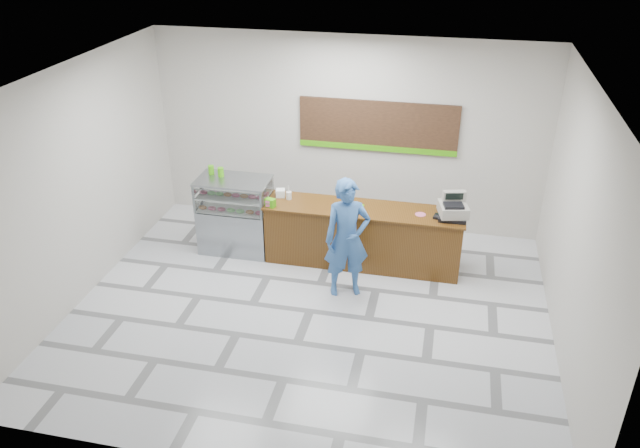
% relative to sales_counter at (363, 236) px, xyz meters
% --- Properties ---
extents(floor, '(7.00, 7.00, 0.00)m').
position_rel_sales_counter_xyz_m(floor, '(-0.55, -1.55, -0.52)').
color(floor, silver).
rests_on(floor, ground).
extents(back_wall, '(7.00, 0.00, 7.00)m').
position_rel_sales_counter_xyz_m(back_wall, '(-0.55, 1.45, 1.23)').
color(back_wall, beige).
rests_on(back_wall, floor).
extents(ceiling, '(7.00, 7.00, 0.00)m').
position_rel_sales_counter_xyz_m(ceiling, '(-0.55, -1.55, 2.98)').
color(ceiling, silver).
rests_on(ceiling, back_wall).
extents(sales_counter, '(3.26, 0.76, 1.03)m').
position_rel_sales_counter_xyz_m(sales_counter, '(0.00, 0.00, 0.00)').
color(sales_counter, '#563211').
rests_on(sales_counter, floor).
extents(display_case, '(1.22, 0.72, 1.33)m').
position_rel_sales_counter_xyz_m(display_case, '(-2.22, -0.00, 0.16)').
color(display_case, gray).
rests_on(display_case, floor).
extents(menu_board, '(2.80, 0.06, 0.90)m').
position_rel_sales_counter_xyz_m(menu_board, '(-0.00, 1.41, 1.42)').
color(menu_board, black).
rests_on(menu_board, back_wall).
extents(cash_register, '(0.52, 0.53, 0.40)m').
position_rel_sales_counter_xyz_m(cash_register, '(1.41, -0.03, 0.67)').
color(cash_register, black).
rests_on(cash_register, sales_counter).
extents(card_terminal, '(0.12, 0.18, 0.04)m').
position_rel_sales_counter_xyz_m(card_terminal, '(1.17, -0.08, 0.53)').
color(card_terminal, black).
rests_on(card_terminal, sales_counter).
extents(serving_tray, '(0.36, 0.27, 0.02)m').
position_rel_sales_counter_xyz_m(serving_tray, '(-0.19, -0.00, 0.52)').
color(serving_tray, '#44B509').
rests_on(serving_tray, sales_counter).
extents(napkin_box, '(0.18, 0.18, 0.13)m').
position_rel_sales_counter_xyz_m(napkin_box, '(-1.44, 0.15, 0.58)').
color(napkin_box, white).
rests_on(napkin_box, sales_counter).
extents(straw_cup, '(0.09, 0.09, 0.13)m').
position_rel_sales_counter_xyz_m(straw_cup, '(-1.28, 0.07, 0.58)').
color(straw_cup, silver).
rests_on(straw_cup, sales_counter).
extents(promo_box, '(0.18, 0.15, 0.14)m').
position_rel_sales_counter_xyz_m(promo_box, '(-1.50, -0.27, 0.58)').
color(promo_box, '#41A20C').
rests_on(promo_box, sales_counter).
extents(donut_decal, '(0.17, 0.17, 0.00)m').
position_rel_sales_counter_xyz_m(donut_decal, '(0.91, -0.03, 0.52)').
color(donut_decal, '#CF577E').
rests_on(donut_decal, sales_counter).
extents(green_cup_left, '(0.10, 0.10, 0.15)m').
position_rel_sales_counter_xyz_m(green_cup_left, '(-2.65, 0.15, 0.89)').
color(green_cup_left, '#41A20C').
rests_on(green_cup_left, display_case).
extents(green_cup_right, '(0.10, 0.10, 0.16)m').
position_rel_sales_counter_xyz_m(green_cup_right, '(-2.46, 0.08, 0.89)').
color(green_cup_right, '#41A20C').
rests_on(green_cup_right, display_case).
extents(customer, '(0.81, 0.67, 1.90)m').
position_rel_sales_counter_xyz_m(customer, '(-0.12, -0.91, 0.44)').
color(customer, '#3461A2').
rests_on(customer, floor).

